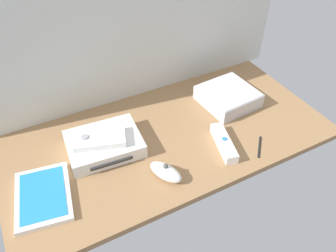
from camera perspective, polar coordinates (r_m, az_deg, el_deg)
name	(u,v)px	position (r cm, az deg, el deg)	size (l,w,h in cm)	color
ground_plane	(168,138)	(103.87, 0.00, -2.05)	(100.00, 48.00, 2.00)	#936D47
back_wall	(129,6)	(104.82, -6.64, 19.74)	(110.00, 1.20, 64.00)	silver
game_console	(104,144)	(99.19, -10.83, -3.04)	(22.25, 17.81, 4.40)	white
mini_computer	(228,96)	(116.08, 10.21, 5.01)	(18.26, 18.26, 5.30)	silver
game_case	(43,196)	(92.90, -20.54, -11.11)	(16.52, 20.96, 1.56)	white
remote_wand	(224,143)	(100.11, 9.50, -2.87)	(7.27, 15.23, 3.40)	white
remote_nunchuk	(166,172)	(90.47, -0.40, -7.85)	(8.33, 10.92, 5.10)	white
remote_classic_pad	(100,138)	(96.44, -11.59, -2.10)	(16.18, 12.10, 2.40)	white
stylus_pen	(260,146)	(103.04, 15.40, -3.37)	(0.70, 0.70, 9.00)	black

